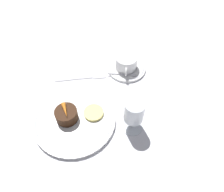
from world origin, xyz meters
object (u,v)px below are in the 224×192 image
object	(u,v)px
dinner_plate	(75,120)
fork	(86,78)
wine_glass	(134,113)
coffee_cup	(126,62)
dessert_cake	(66,115)

from	to	relation	value
dinner_plate	fork	xyz separation A→B (m)	(-0.19, 0.01, -0.01)
dinner_plate	wine_glass	xyz separation A→B (m)	(0.01, 0.19, 0.07)
dinner_plate	fork	size ratio (longest dim) A/B	1.39
coffee_cup	fork	world-z (taller)	coffee_cup
wine_glass	dessert_cake	world-z (taller)	wine_glass
coffee_cup	dessert_cake	distance (m)	0.31
wine_glass	dessert_cake	xyz separation A→B (m)	(-0.01, -0.21, -0.05)
wine_glass	coffee_cup	bearing A→B (deg)	-173.93
coffee_cup	fork	xyz separation A→B (m)	(0.06, -0.15, -0.04)
wine_glass	fork	size ratio (longest dim) A/B	0.64
dinner_plate	fork	world-z (taller)	dinner_plate
wine_glass	fork	world-z (taller)	wine_glass
wine_glass	dessert_cake	distance (m)	0.22
dinner_plate	dessert_cake	distance (m)	0.03
dinner_plate	dessert_cake	bearing A→B (deg)	-88.56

